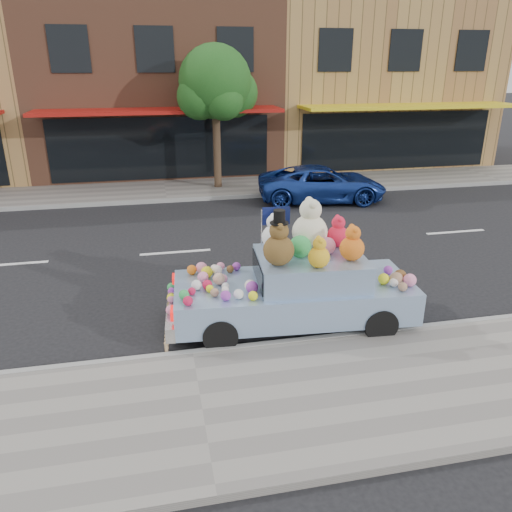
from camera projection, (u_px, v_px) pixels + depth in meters
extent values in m
plane|color=black|center=(175.00, 252.00, 12.83)|extent=(120.00, 120.00, 0.00)
cube|color=gray|center=(203.00, 413.00, 6.89)|extent=(60.00, 3.00, 0.12)
cube|color=gray|center=(165.00, 191.00, 18.74)|extent=(60.00, 3.00, 0.12)
cube|color=gray|center=(193.00, 354.00, 8.25)|extent=(60.00, 0.12, 0.13)
cube|color=gray|center=(167.00, 201.00, 17.37)|extent=(60.00, 0.12, 0.13)
cube|color=brown|center=(155.00, 87.00, 22.50)|extent=(10.00, 8.00, 7.00)
cube|color=black|center=(162.00, 148.00, 19.60)|extent=(8.50, 0.06, 2.40)
cube|color=maroon|center=(160.00, 111.00, 18.25)|extent=(9.00, 1.80, 0.12)
cube|color=black|center=(69.00, 49.00, 17.71)|extent=(1.40, 0.06, 1.60)
cube|color=black|center=(155.00, 49.00, 18.29)|extent=(1.40, 0.06, 1.60)
cube|color=black|center=(235.00, 50.00, 18.86)|extent=(1.40, 0.06, 1.60)
cube|color=#A17B43|center=(363.00, 85.00, 24.41)|extent=(10.00, 8.00, 7.00)
cube|color=#332D2B|center=(369.00, 2.00, 23.08)|extent=(10.00, 8.00, 0.30)
cube|color=black|center=(396.00, 141.00, 21.51)|extent=(8.50, 0.06, 2.40)
cube|color=yellow|center=(410.00, 106.00, 20.16)|extent=(9.00, 1.80, 0.12)
cube|color=black|center=(335.00, 50.00, 19.63)|extent=(1.40, 0.06, 1.60)
cube|color=black|center=(406.00, 50.00, 20.20)|extent=(1.40, 0.06, 1.60)
cube|color=black|center=(472.00, 51.00, 20.78)|extent=(1.40, 0.06, 1.60)
cylinder|color=#38281C|center=(217.00, 147.00, 18.56)|extent=(0.28, 0.28, 3.20)
sphere|color=#124112|center=(215.00, 82.00, 17.71)|extent=(2.60, 2.60, 2.60)
sphere|color=#124112|center=(233.00, 93.00, 18.27)|extent=(1.80, 1.80, 1.80)
sphere|color=#124112|center=(199.00, 97.00, 17.60)|extent=(1.60, 1.60, 1.60)
sphere|color=#124112|center=(224.00, 100.00, 17.42)|extent=(1.40, 1.40, 1.40)
sphere|color=#124112|center=(205.00, 90.00, 18.31)|extent=(1.60, 1.60, 1.60)
imported|color=navy|center=(322.00, 184.00, 17.35)|extent=(4.64, 2.58, 1.23)
cylinder|color=black|center=(380.00, 324.00, 8.71)|extent=(0.61, 0.24, 0.60)
cylinder|color=black|center=(353.00, 287.00, 10.15)|extent=(0.61, 0.24, 0.60)
cylinder|color=black|center=(220.00, 335.00, 8.36)|extent=(0.61, 0.24, 0.60)
cylinder|color=black|center=(215.00, 295.00, 9.80)|extent=(0.61, 0.24, 0.60)
cube|color=#87A5CA|center=(293.00, 297.00, 9.17)|extent=(4.41, 2.01, 0.60)
cube|color=#87A5CA|center=(310.00, 268.00, 9.00)|extent=(2.01, 1.64, 0.50)
cube|color=silver|center=(172.00, 312.00, 8.95)|extent=(0.29, 1.79, 0.26)
cube|color=red|center=(172.00, 313.00, 8.21)|extent=(0.08, 0.28, 0.16)
cube|color=red|center=(174.00, 280.00, 9.46)|extent=(0.08, 0.28, 0.16)
cube|color=black|center=(258.00, 271.00, 8.89)|extent=(0.14, 1.30, 0.40)
sphere|color=#553B18|center=(279.00, 250.00, 8.41)|extent=(0.53, 0.53, 0.53)
sphere|color=#553B18|center=(279.00, 231.00, 8.29)|extent=(0.33, 0.33, 0.33)
sphere|color=#553B18|center=(281.00, 227.00, 8.14)|extent=(0.13, 0.13, 0.13)
sphere|color=#553B18|center=(277.00, 223.00, 8.35)|extent=(0.13, 0.13, 0.13)
cylinder|color=black|center=(279.00, 223.00, 8.24)|extent=(0.31, 0.31, 0.02)
cylinder|color=black|center=(279.00, 217.00, 8.20)|extent=(0.20, 0.20, 0.22)
sphere|color=beige|center=(310.00, 232.00, 9.12)|extent=(0.65, 0.65, 0.65)
sphere|color=beige|center=(311.00, 210.00, 8.97)|extent=(0.40, 0.40, 0.40)
sphere|color=beige|center=(313.00, 205.00, 8.79)|extent=(0.15, 0.15, 0.15)
sphere|color=beige|center=(309.00, 201.00, 9.05)|extent=(0.15, 0.15, 0.15)
sphere|color=#D25C13|center=(352.00, 248.00, 8.64)|extent=(0.43, 0.43, 0.43)
sphere|color=#D25C13|center=(353.00, 233.00, 8.54)|extent=(0.27, 0.27, 0.27)
sphere|color=#D25C13|center=(356.00, 230.00, 8.42)|extent=(0.10, 0.10, 0.10)
sphere|color=#D25C13|center=(351.00, 227.00, 8.59)|extent=(0.10, 0.10, 0.10)
sphere|color=red|center=(338.00, 236.00, 9.28)|extent=(0.41, 0.41, 0.41)
sphere|color=red|center=(339.00, 223.00, 9.19)|extent=(0.25, 0.25, 0.25)
sphere|color=red|center=(341.00, 220.00, 9.08)|extent=(0.10, 0.10, 0.10)
sphere|color=red|center=(337.00, 217.00, 9.24)|extent=(0.10, 0.10, 0.10)
sphere|color=white|center=(274.00, 237.00, 9.17)|extent=(0.45, 0.45, 0.45)
sphere|color=white|center=(274.00, 222.00, 9.07)|extent=(0.28, 0.28, 0.28)
sphere|color=white|center=(275.00, 219.00, 8.95)|extent=(0.11, 0.11, 0.11)
sphere|color=white|center=(273.00, 216.00, 9.12)|extent=(0.11, 0.11, 0.11)
sphere|color=gold|center=(319.00, 257.00, 8.34)|extent=(0.37, 0.37, 0.37)
sphere|color=gold|center=(320.00, 244.00, 8.25)|extent=(0.23, 0.23, 0.23)
sphere|color=gold|center=(321.00, 241.00, 8.15)|extent=(0.09, 0.09, 0.09)
sphere|color=gold|center=(318.00, 238.00, 8.30)|extent=(0.09, 0.09, 0.09)
sphere|color=green|center=(300.00, 247.00, 8.82)|extent=(0.40, 0.40, 0.40)
sphere|color=pink|center=(327.00, 246.00, 8.94)|extent=(0.32, 0.32, 0.32)
sphere|color=gold|center=(202.00, 277.00, 9.02)|extent=(0.18, 0.18, 0.18)
sphere|color=#AE1237|center=(192.00, 291.00, 8.53)|extent=(0.14, 0.14, 0.14)
sphere|color=purple|center=(236.00, 266.00, 9.54)|extent=(0.16, 0.16, 0.16)
sphere|color=beige|center=(250.00, 285.00, 8.67)|extent=(0.21, 0.21, 0.21)
sphere|color=#DA6014|center=(192.00, 270.00, 9.35)|extent=(0.18, 0.18, 0.18)
sphere|color=purple|center=(226.00, 296.00, 8.33)|extent=(0.18, 0.18, 0.18)
sphere|color=purple|center=(252.00, 287.00, 8.59)|extent=(0.22, 0.22, 0.22)
sphere|color=gold|center=(253.00, 296.00, 8.33)|extent=(0.16, 0.16, 0.16)
sphere|color=pink|center=(223.00, 279.00, 8.99)|extent=(0.16, 0.16, 0.16)
sphere|color=#AE1237|center=(207.00, 285.00, 8.73)|extent=(0.18, 0.18, 0.18)
sphere|color=silver|center=(196.00, 285.00, 8.71)|extent=(0.18, 0.18, 0.18)
sphere|color=silver|center=(239.00, 294.00, 8.38)|extent=(0.17, 0.17, 0.17)
sphere|color=pink|center=(221.00, 266.00, 9.54)|extent=(0.16, 0.16, 0.16)
sphere|color=gold|center=(210.00, 289.00, 8.62)|extent=(0.14, 0.14, 0.14)
sphere|color=brown|center=(230.00, 269.00, 9.44)|extent=(0.14, 0.14, 0.14)
sphere|color=silver|center=(226.00, 286.00, 8.71)|extent=(0.14, 0.14, 0.14)
sphere|color=beige|center=(217.00, 270.00, 9.31)|extent=(0.19, 0.19, 0.19)
sphere|color=beige|center=(214.00, 268.00, 9.45)|extent=(0.15, 0.15, 0.15)
sphere|color=green|center=(184.00, 295.00, 8.36)|extent=(0.18, 0.18, 0.18)
sphere|color=beige|center=(225.00, 290.00, 8.58)|extent=(0.13, 0.13, 0.13)
sphere|color=#AE1237|center=(188.00, 301.00, 8.15)|extent=(0.17, 0.17, 0.17)
sphere|color=#916B50|center=(215.00, 292.00, 8.47)|extent=(0.15, 0.15, 0.15)
sphere|color=pink|center=(201.00, 268.00, 9.40)|extent=(0.22, 0.22, 0.22)
sphere|color=pink|center=(203.00, 277.00, 9.01)|extent=(0.20, 0.20, 0.20)
sphere|color=gold|center=(207.00, 272.00, 9.20)|extent=(0.22, 0.22, 0.22)
sphere|color=#D8A88C|center=(219.00, 279.00, 8.89)|extent=(0.22, 0.22, 0.22)
sphere|color=#916B50|center=(171.00, 309.00, 8.62)|extent=(0.14, 0.14, 0.14)
sphere|color=gold|center=(171.00, 298.00, 9.02)|extent=(0.12, 0.12, 0.12)
sphere|color=purple|center=(171.00, 295.00, 9.13)|extent=(0.13, 0.13, 0.13)
sphere|color=pink|center=(170.00, 310.00, 8.55)|extent=(0.16, 0.16, 0.16)
sphere|color=green|center=(172.00, 287.00, 9.40)|extent=(0.17, 0.17, 0.17)
sphere|color=purple|center=(172.00, 291.00, 9.29)|extent=(0.13, 0.13, 0.13)
sphere|color=gold|center=(171.00, 298.00, 9.00)|extent=(0.16, 0.16, 0.16)
sphere|color=pink|center=(171.00, 299.00, 8.98)|extent=(0.14, 0.14, 0.14)
sphere|color=brown|center=(171.00, 297.00, 9.05)|extent=(0.15, 0.15, 0.15)
sphere|color=#916B50|center=(396.00, 279.00, 8.91)|extent=(0.24, 0.24, 0.24)
sphere|color=purple|center=(388.00, 270.00, 9.35)|extent=(0.17, 0.17, 0.17)
sphere|color=gold|center=(384.00, 279.00, 8.93)|extent=(0.20, 0.20, 0.20)
sphere|color=pink|center=(410.00, 280.00, 8.85)|extent=(0.23, 0.23, 0.23)
sphere|color=beige|center=(394.00, 282.00, 8.84)|extent=(0.16, 0.16, 0.16)
sphere|color=brown|center=(400.00, 276.00, 9.03)|extent=(0.23, 0.23, 0.23)
sphere|color=#916B50|center=(403.00, 287.00, 8.67)|extent=(0.16, 0.16, 0.16)
cylinder|color=#997A54|center=(166.00, 348.00, 8.24)|extent=(0.06, 0.06, 0.17)
sphere|color=#997A54|center=(166.00, 343.00, 8.20)|extent=(0.07, 0.07, 0.07)
cylinder|color=#997A54|center=(167.00, 344.00, 8.35)|extent=(0.06, 0.06, 0.17)
sphere|color=#997A54|center=(166.00, 340.00, 8.32)|extent=(0.07, 0.07, 0.07)
cylinder|color=#997A54|center=(167.00, 341.00, 8.46)|extent=(0.06, 0.06, 0.17)
sphere|color=#997A54|center=(166.00, 336.00, 8.43)|extent=(0.07, 0.07, 0.07)
cylinder|color=#997A54|center=(167.00, 337.00, 8.57)|extent=(0.06, 0.06, 0.17)
sphere|color=#997A54|center=(167.00, 332.00, 8.54)|extent=(0.07, 0.07, 0.07)
cylinder|color=#997A54|center=(167.00, 334.00, 8.69)|extent=(0.06, 0.06, 0.17)
sphere|color=#997A54|center=(167.00, 329.00, 8.65)|extent=(0.07, 0.07, 0.07)
cylinder|color=#997A54|center=(168.00, 330.00, 8.80)|extent=(0.06, 0.06, 0.17)
sphere|color=#997A54|center=(167.00, 325.00, 8.76)|extent=(0.07, 0.07, 0.07)
cylinder|color=#997A54|center=(168.00, 327.00, 8.91)|extent=(0.06, 0.06, 0.17)
sphere|color=#997A54|center=(167.00, 322.00, 8.88)|extent=(0.07, 0.07, 0.07)
cylinder|color=#997A54|center=(168.00, 323.00, 9.02)|extent=(0.06, 0.06, 0.17)
sphere|color=#997A54|center=(168.00, 319.00, 8.99)|extent=(0.07, 0.07, 0.07)
cylinder|color=#997A54|center=(168.00, 320.00, 9.13)|extent=(0.06, 0.06, 0.17)
sphere|color=#997A54|center=(168.00, 316.00, 9.10)|extent=(0.07, 0.07, 0.07)
cylinder|color=#997A54|center=(168.00, 317.00, 9.25)|extent=(0.06, 0.06, 0.17)
sphere|color=#997A54|center=(168.00, 312.00, 9.21)|extent=(0.07, 0.07, 0.07)
cylinder|color=#997A54|center=(169.00, 314.00, 9.36)|extent=(0.06, 0.06, 0.17)
sphere|color=#997A54|center=(168.00, 309.00, 9.32)|extent=(0.07, 0.07, 0.07)
cylinder|color=#997A54|center=(169.00, 311.00, 9.47)|extent=(0.06, 0.06, 0.17)
sphere|color=#997A54|center=(168.00, 306.00, 9.44)|extent=(0.07, 0.07, 0.07)
cylinder|color=#997A54|center=(169.00, 308.00, 9.58)|extent=(0.06, 0.06, 0.17)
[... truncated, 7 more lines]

